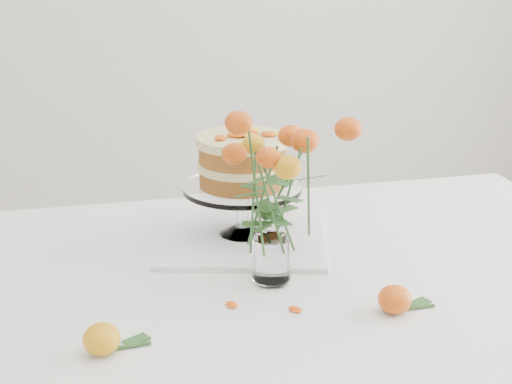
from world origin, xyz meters
TOP-DOWN VIEW (x-y plane):
  - table at (0.00, 0.00)m, footprint 1.43×0.93m
  - napkin at (-0.04, 0.18)m, footprint 0.40×0.40m
  - cake_stand at (-0.04, 0.18)m, footprint 0.24×0.24m
  - rose_vase at (-0.03, -0.03)m, footprint 0.29×0.29m
  - loose_rose_near at (-0.34, -0.20)m, footprint 0.10×0.06m
  - loose_rose_far at (0.14, -0.18)m, footprint 0.10×0.06m
  - stray_petal_a at (-0.12, -0.10)m, footprint 0.03×0.02m
  - stray_petal_b at (-0.02, -0.14)m, footprint 0.03×0.02m

SIDE VIEW (x-z plane):
  - table at x=0.00m, z-range 0.30..1.05m
  - stray_petal_a at x=-0.12m, z-range 0.76..0.76m
  - stray_petal_b at x=-0.02m, z-range 0.76..0.76m
  - napkin at x=-0.04m, z-range 0.76..0.77m
  - loose_rose_far at x=0.14m, z-range 0.76..0.80m
  - loose_rose_near at x=-0.34m, z-range 0.76..0.80m
  - cake_stand at x=-0.04m, z-range 0.80..1.02m
  - rose_vase at x=-0.03m, z-range 0.79..1.13m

